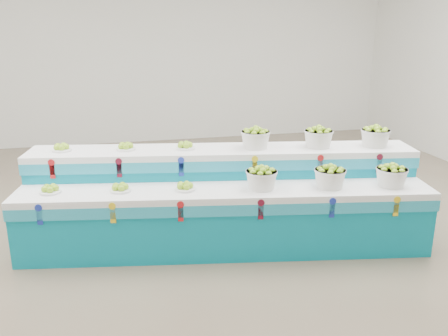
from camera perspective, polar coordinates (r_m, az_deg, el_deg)
The scene contains 15 objects.
ground at distance 5.50m, azimuth -3.23°, elevation -8.62°, with size 10.00×10.00×0.00m, color brown.
back_wall at distance 9.93m, azimuth -8.77°, elevation 14.62°, with size 10.00×10.00×0.00m, color silver.
display_stand at distance 5.26m, azimuth 0.00°, elevation -3.75°, with size 4.40×1.13×1.02m, color #0786A0, non-canonical shape.
plate_lower_left at distance 5.13m, azimuth -20.33°, elevation -2.35°, with size 0.22×0.22×0.09m, color white.
plate_lower_mid at distance 4.97m, azimuth -12.48°, elevation -2.28°, with size 0.22×0.22×0.09m, color white.
plate_lower_right at distance 4.91m, azimuth -4.77°, elevation -2.17°, with size 0.22×0.22×0.09m, color white.
basket_lower_left at distance 4.94m, azimuth 4.56°, elevation -1.18°, with size 0.33×0.33×0.24m, color silver, non-canonical shape.
basket_lower_mid at distance 5.09m, azimuth 12.70°, elevation -1.00°, with size 0.33×0.33×0.24m, color silver, non-canonical shape.
basket_lower_right at distance 5.31m, azimuth 19.62°, elevation -0.83°, with size 0.33×0.33×0.24m, color silver, non-canonical shape.
plate_upper_left at distance 5.55m, azimuth -19.10°, elevation 2.42°, with size 0.22×0.22×0.09m, color white.
plate_upper_mid at distance 5.41m, azimuth -11.84°, elevation 2.62°, with size 0.22×0.22×0.09m, color white.
plate_upper_right at distance 5.35m, azimuth -4.75°, elevation 2.78°, with size 0.22×0.22×0.09m, color white.
basket_upper_left at distance 5.37m, azimuth 3.83°, elevation 3.66°, with size 0.33×0.33×0.24m, color silver, non-canonical shape.
basket_upper_mid at distance 5.51m, azimuth 11.37°, elevation 3.71°, with size 0.33×0.33×0.24m, color silver, non-canonical shape.
basket_upper_right at distance 5.72m, azimuth 17.85°, elevation 3.69°, with size 0.33×0.33×0.24m, color silver, non-canonical shape.
Camera 1 is at (-0.85, -4.89, 2.37)m, focal length 37.74 mm.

